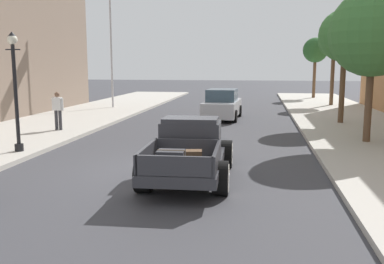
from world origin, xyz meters
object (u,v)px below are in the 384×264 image
street_tree_second (345,36)px  street_tree_nearest (373,33)px  street_lamp_near (15,83)px  street_tree_farthest (315,51)px  pedestrian_sidewalk_left (58,109)px  street_tree_third (334,42)px  hotrod_truck_gunmetal (190,149)px  car_background_silver (222,105)px  flagpole (114,21)px

street_tree_second → street_tree_nearest: bearing=-90.3°
street_lamp_near → street_tree_farthest: street_tree_farthest is taller
pedestrian_sidewalk_left → street_tree_third: size_ratio=0.30×
street_tree_third → street_tree_farthest: size_ratio=1.08×
street_tree_nearest → street_tree_third: street_tree_nearest is taller
street_tree_third → street_tree_farthest: 6.73m
hotrod_truck_gunmetal → car_background_silver: bearing=90.8°
hotrod_truck_gunmetal → street_tree_nearest: size_ratio=0.91×
pedestrian_sidewalk_left → street_tree_nearest: bearing=-4.2°
hotrod_truck_gunmetal → pedestrian_sidewalk_left: pedestrian_sidewalk_left is taller
flagpole → street_tree_third: bearing=15.3°
street_tree_nearest → street_tree_farthest: size_ratio=1.09×
car_background_silver → street_tree_farthest: bearing=65.6°
hotrod_truck_gunmetal → street_tree_second: 12.62m
street_tree_second → street_tree_farthest: 16.26m
hotrod_truck_gunmetal → street_lamp_near: (-5.98, 1.73, 1.63)m
street_lamp_near → street_tree_nearest: street_tree_nearest is taller
hotrod_truck_gunmetal → car_background_silver: (-0.17, 12.27, 0.01)m
pedestrian_sidewalk_left → street_tree_second: (12.59, 4.38, 3.22)m
car_background_silver → flagpole: bearing=151.8°
hotrod_truck_gunmetal → pedestrian_sidewalk_left: (-6.80, 6.26, 0.33)m
street_tree_third → flagpole: bearing=-164.7°
pedestrian_sidewalk_left → street_tree_nearest: street_tree_nearest is taller
street_tree_second → street_tree_farthest: bearing=87.6°
street_tree_farthest → hotrod_truck_gunmetal: bearing=-103.5°
street_lamp_near → street_tree_nearest: (11.74, 3.62, 1.69)m
street_lamp_near → flagpole: 14.98m
flagpole → street_tree_farthest: bearing=37.2°
street_lamp_near → street_tree_third: street_tree_third is taller
hotrod_truck_gunmetal → street_tree_second: bearing=61.4°
street_tree_third → pedestrian_sidewalk_left: bearing=-134.5°
car_background_silver → street_tree_third: 11.22m
street_tree_nearest → street_tree_second: bearing=89.7°
flagpole → street_tree_third: (14.44, 3.94, -1.28)m
street_tree_farthest → street_tree_third: bearing=-86.7°
car_background_silver → street_tree_third: street_tree_third is taller
hotrod_truck_gunmetal → car_background_silver: 12.27m
street_tree_second → hotrod_truck_gunmetal: bearing=-118.6°
flagpole → street_tree_nearest: flagpole is taller
street_tree_nearest → street_tree_third: size_ratio=1.00×
street_tree_farthest → pedestrian_sidewalk_left: bearing=-122.8°
car_background_silver → street_lamp_near: bearing=-118.9°
car_background_silver → street_tree_second: (5.96, -1.63, 3.54)m
street_tree_nearest → street_tree_second: street_tree_nearest is taller
flagpole → street_tree_farthest: size_ratio=1.81×
street_lamp_near → street_tree_second: bearing=37.1°
street_tree_third → street_tree_nearest: bearing=-94.3°
pedestrian_sidewalk_left → street_lamp_near: 4.79m
hotrod_truck_gunmetal → street_tree_third: (6.86, 20.17, 3.74)m
pedestrian_sidewalk_left → street_tree_farthest: 24.71m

